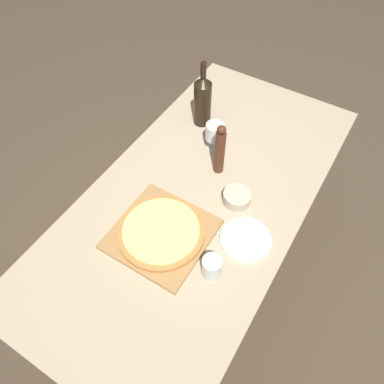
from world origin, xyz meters
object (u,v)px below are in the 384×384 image
at_px(pizza, 161,231).
at_px(small_bowl, 237,197).
at_px(pepper_mill, 220,150).
at_px(wine_glass, 215,132).
at_px(wine_bottle, 203,100).

xyz_separation_m(pizza, small_bowl, (0.18, 0.31, -0.00)).
xyz_separation_m(pepper_mill, small_bowl, (0.15, -0.12, -0.10)).
bearing_deg(pepper_mill, wine_glass, 128.58).
bearing_deg(pepper_mill, pizza, -93.88).
bearing_deg(wine_glass, pizza, -83.36).
bearing_deg(wine_bottle, pizza, -73.01).
xyz_separation_m(pizza, wine_bottle, (-0.21, 0.67, 0.11)).
relative_size(pizza, small_bowl, 2.90).
distance_m(wine_bottle, wine_glass, 0.20).
bearing_deg(wine_glass, pepper_mill, -51.42).
relative_size(pizza, wine_glass, 2.44).
distance_m(wine_glass, small_bowl, 0.35).
bearing_deg(wine_bottle, small_bowl, -42.91).
relative_size(pepper_mill, small_bowl, 2.21).
distance_m(pizza, wine_bottle, 0.71).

